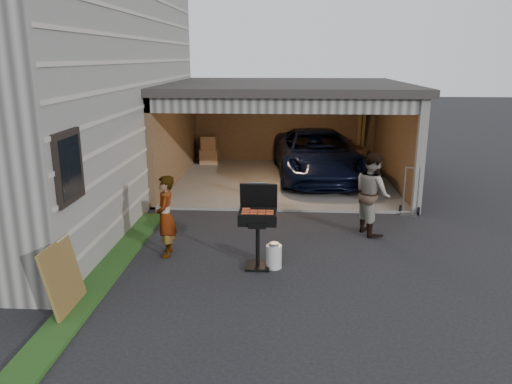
% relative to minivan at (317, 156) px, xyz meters
% --- Properties ---
extents(ground, '(80.00, 80.00, 0.00)m').
position_rel_minivan_xyz_m(ground, '(-1.75, -6.90, -0.71)').
color(ground, black).
rests_on(ground, ground).
extents(house, '(7.00, 11.00, 5.50)m').
position_rel_minivan_xyz_m(house, '(-7.75, -2.90, 2.04)').
color(house, '#474744').
rests_on(house, ground).
extents(groundcover_strip, '(0.50, 8.00, 0.06)m').
position_rel_minivan_xyz_m(groundcover_strip, '(-4.00, -7.90, -0.68)').
color(groundcover_strip, '#193814').
rests_on(groundcover_strip, ground).
extents(garage, '(6.80, 6.30, 2.90)m').
position_rel_minivan_xyz_m(garage, '(-0.99, -0.11, 1.16)').
color(garage, '#605E59').
rests_on(garage, ground).
extents(minivan, '(2.76, 5.29, 1.42)m').
position_rel_minivan_xyz_m(minivan, '(0.00, 0.00, 0.00)').
color(minivan, black).
rests_on(minivan, ground).
extents(woman, '(0.43, 0.60, 1.53)m').
position_rel_minivan_xyz_m(woman, '(-3.15, -6.22, 0.05)').
color(woman, '#A0AFC9').
rests_on(woman, ground).
extents(man, '(0.89, 1.01, 1.73)m').
position_rel_minivan_xyz_m(man, '(0.85, -4.76, 0.15)').
color(man, '#45201B').
rests_on(man, ground).
extents(bbq_grill, '(0.66, 0.58, 1.46)m').
position_rel_minivan_xyz_m(bbq_grill, '(-1.42, -6.66, 0.16)').
color(bbq_grill, black).
rests_on(bbq_grill, ground).
extents(propane_tank, '(0.33, 0.33, 0.42)m').
position_rel_minivan_xyz_m(propane_tank, '(-1.14, -6.69, -0.50)').
color(propane_tank, silver).
rests_on(propane_tank, ground).
extents(plywood_panel, '(0.26, 0.95, 1.04)m').
position_rel_minivan_xyz_m(plywood_panel, '(-4.15, -8.40, -0.19)').
color(plywood_panel, brown).
rests_on(plywood_panel, ground).
extents(hand_truck, '(0.51, 0.46, 1.14)m').
position_rel_minivan_xyz_m(hand_truck, '(1.98, -3.43, -0.49)').
color(hand_truck, slate).
rests_on(hand_truck, ground).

